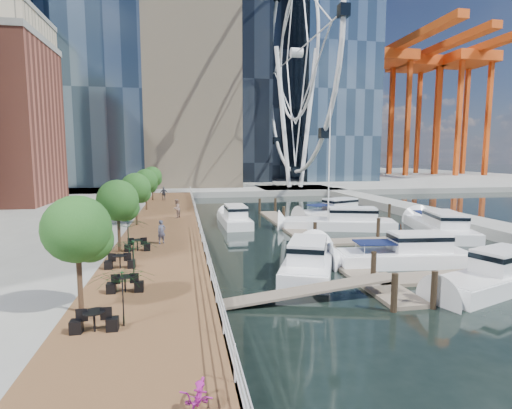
{
  "coord_description": "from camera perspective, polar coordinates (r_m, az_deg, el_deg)",
  "views": [
    {
      "loc": [
        -7.39,
        -22.06,
        7.1
      ],
      "look_at": [
        -1.31,
        10.67,
        3.0
      ],
      "focal_mm": 28.0,
      "sensor_mm": 36.0,
      "label": 1
    }
  ],
  "objects": [
    {
      "name": "ground",
      "position": [
        24.33,
        7.77,
        -10.02
      ],
      "size": [
        520.0,
        520.0,
        0.0
      ],
      "primitive_type": "plane",
      "color": "black",
      "rests_on": "ground"
    },
    {
      "name": "boardwalk",
      "position": [
        37.68,
        -12.82,
        -3.24
      ],
      "size": [
        6.0,
        60.0,
        1.0
      ],
      "primitive_type": "cube",
      "color": "brown",
      "rests_on": "ground"
    },
    {
      "name": "seawall",
      "position": [
        37.67,
        -8.25,
        -3.14
      ],
      "size": [
        0.25,
        60.0,
        1.0
      ],
      "primitive_type": "cube",
      "color": "#595954",
      "rests_on": "ground"
    },
    {
      "name": "land_far",
      "position": [
        124.46,
        -7.11,
        3.93
      ],
      "size": [
        200.0,
        114.0,
        1.0
      ],
      "primitive_type": "cube",
      "color": "gray",
      "rests_on": "ground"
    },
    {
      "name": "breakwater",
      "position": [
        50.62,
        22.36,
        -1.0
      ],
      "size": [
        4.0,
        60.0,
        1.0
      ],
      "primitive_type": "cube",
      "color": "gray",
      "rests_on": "ground"
    },
    {
      "name": "pier",
      "position": [
        77.37,
        5.58,
        2.1
      ],
      "size": [
        14.0,
        12.0,
        1.0
      ],
      "primitive_type": "cube",
      "color": "gray",
      "rests_on": "ground"
    },
    {
      "name": "railing",
      "position": [
        37.5,
        -8.43,
        -1.6
      ],
      "size": [
        0.1,
        60.0,
        1.05
      ],
      "primitive_type": null,
      "color": "white",
      "rests_on": "boardwalk"
    },
    {
      "name": "floating_docks",
      "position": [
        36.14,
        14.86,
        -3.75
      ],
      "size": [
        16.0,
        34.0,
        2.6
      ],
      "color": "#6D6051",
      "rests_on": "ground"
    },
    {
      "name": "ferris_wheel",
      "position": [
        79.35,
        5.81,
        20.71
      ],
      "size": [
        5.8,
        45.6,
        47.8
      ],
      "color": "white",
      "rests_on": "ground"
    },
    {
      "name": "port_cranes",
      "position": [
        140.21,
        22.4,
        11.79
      ],
      "size": [
        40.0,
        52.0,
        38.0
      ],
      "color": "#D84C14",
      "rests_on": "ground"
    },
    {
      "name": "street_trees",
      "position": [
        36.39,
        -16.83,
        2.29
      ],
      "size": [
        2.6,
        42.6,
        4.6
      ],
      "color": "#3F2B1C",
      "rests_on": "ground"
    },
    {
      "name": "cafe_tables",
      "position": [
        21.08,
        -18.55,
        -9.13
      ],
      "size": [
        2.5,
        13.7,
        0.74
      ],
      "color": "black",
      "rests_on": "ground"
    },
    {
      "name": "yacht_foreground",
      "position": [
        27.95,
        20.26,
        -8.14
      ],
      "size": [
        9.62,
        3.48,
        2.15
      ],
      "primitive_type": null,
      "rotation": [
        0.0,
        0.0,
        1.47
      ],
      "color": "white",
      "rests_on": "ground"
    },
    {
      "name": "bicycle",
      "position": [
        10.21,
        -8.43,
        -26.06
      ],
      "size": [
        1.14,
        2.17,
        1.08
      ],
      "primitive_type": "imported",
      "rotation": [
        0.0,
        0.0,
        -0.22
      ],
      "color": "#941577",
      "rests_on": "boardwalk"
    },
    {
      "name": "pedestrian_near",
      "position": [
        28.52,
        -13.34,
        -3.83
      ],
      "size": [
        0.72,
        0.65,
        1.65
      ],
      "primitive_type": "imported",
      "rotation": [
        0.0,
        0.0,
        0.56
      ],
      "color": "#4C4E65",
      "rests_on": "boardwalk"
    },
    {
      "name": "pedestrian_mid",
      "position": [
        39.88,
        -11.29,
        -0.56
      ],
      "size": [
        1.05,
        1.13,
        1.86
      ],
      "primitive_type": "imported",
      "rotation": [
        0.0,
        0.0,
        -2.07
      ],
      "color": "gray",
      "rests_on": "boardwalk"
    },
    {
      "name": "pedestrian_far",
      "position": [
        55.83,
        -13.02,
        1.54
      ],
      "size": [
        1.12,
        0.5,
        1.88
      ],
      "primitive_type": "imported",
      "rotation": [
        0.0,
        0.0,
        3.18
      ],
      "color": "#31343D",
      "rests_on": "boardwalk"
    },
    {
      "name": "moored_yachts",
      "position": [
        38.0,
        12.63,
        -3.92
      ],
      "size": [
        22.28,
        30.99,
        11.5
      ],
      "color": "white",
      "rests_on": "ground"
    },
    {
      "name": "cafe_seating",
      "position": [
        20.77,
        -17.74,
        -7.3
      ],
      "size": [
        3.93,
        13.38,
        2.26
      ],
      "color": "#103D17",
      "rests_on": "ground"
    }
  ]
}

